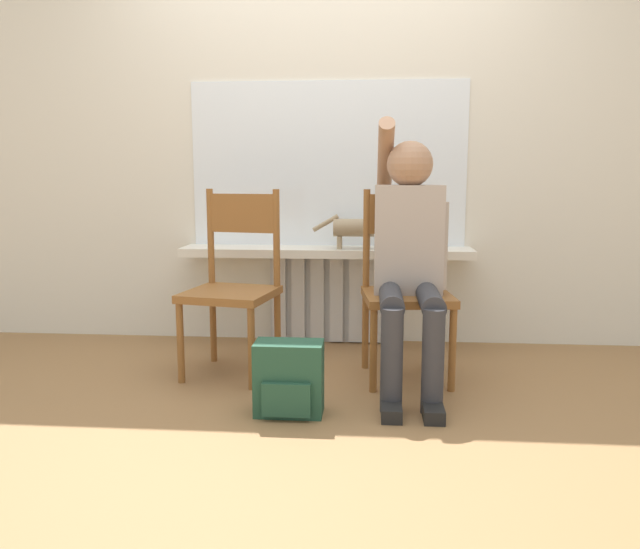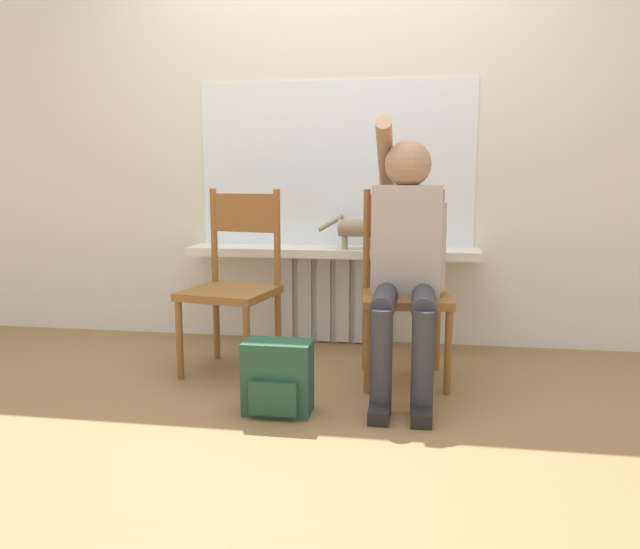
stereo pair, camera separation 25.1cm
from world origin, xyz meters
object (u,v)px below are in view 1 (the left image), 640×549
Objects in this scene: chair_left at (233,283)px; person at (409,250)px; chair_right at (406,285)px; backpack at (289,379)px; cat at (359,228)px.

person is (0.91, -0.13, 0.20)m from chair_left.
chair_right is 2.99× the size of backpack.
chair_left reaches higher than backpack.
backpack is (-0.53, -0.58, -0.33)m from chair_right.
person is at bearing -93.98° from chair_right.
chair_left is at bearing 122.59° from backpack.
chair_right is 0.24m from person.
chair_right reaches higher than backpack.
cat is (0.65, 0.51, 0.25)m from chair_left.
person reaches higher than backpack.
chair_right is (0.90, 0.00, 0.00)m from chair_left.
cat is at bearing 49.31° from chair_left.
chair_right is at bearing 47.12° from backpack.
backpack is at bearing -104.33° from cat.
chair_right is 0.63m from cat.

